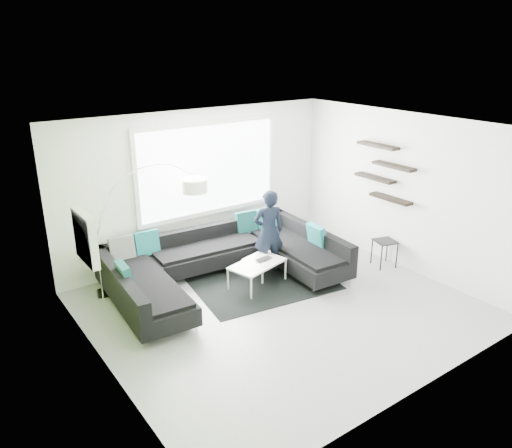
{
  "coord_description": "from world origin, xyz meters",
  "views": [
    {
      "loc": [
        -4.32,
        -5.37,
        3.93
      ],
      "look_at": [
        0.16,
        0.9,
        1.08
      ],
      "focal_mm": 35.0,
      "sensor_mm": 36.0,
      "label": 1
    }
  ],
  "objects_px": {
    "sectional_sofa": "(225,265)",
    "coffee_table": "(262,268)",
    "laptop": "(265,260)",
    "side_table": "(384,253)",
    "person": "(269,232)",
    "arc_lamp": "(96,237)"
  },
  "relations": [
    {
      "from": "person",
      "to": "laptop",
      "type": "distance_m",
      "value": 0.57
    },
    {
      "from": "coffee_table",
      "to": "arc_lamp",
      "type": "relative_size",
      "value": 0.6
    },
    {
      "from": "arc_lamp",
      "to": "side_table",
      "type": "bearing_deg",
      "value": -13.32
    },
    {
      "from": "sectional_sofa",
      "to": "arc_lamp",
      "type": "distance_m",
      "value": 2.14
    },
    {
      "from": "person",
      "to": "laptop",
      "type": "height_order",
      "value": "person"
    },
    {
      "from": "laptop",
      "to": "coffee_table",
      "type": "bearing_deg",
      "value": 72.11
    },
    {
      "from": "coffee_table",
      "to": "person",
      "type": "bearing_deg",
      "value": 21.03
    },
    {
      "from": "person",
      "to": "sectional_sofa",
      "type": "bearing_deg",
      "value": 18.19
    },
    {
      "from": "arc_lamp",
      "to": "person",
      "type": "xyz_separation_m",
      "value": [
        2.77,
        -0.82,
        -0.28
      ]
    },
    {
      "from": "side_table",
      "to": "person",
      "type": "height_order",
      "value": "person"
    },
    {
      "from": "sectional_sofa",
      "to": "arc_lamp",
      "type": "relative_size",
      "value": 1.9
    },
    {
      "from": "side_table",
      "to": "laptop",
      "type": "bearing_deg",
      "value": 161.44
    },
    {
      "from": "sectional_sofa",
      "to": "coffee_table",
      "type": "xyz_separation_m",
      "value": [
        0.62,
        -0.2,
        -0.16
      ]
    },
    {
      "from": "sectional_sofa",
      "to": "laptop",
      "type": "xyz_separation_m",
      "value": [
        0.59,
        -0.33,
        0.06
      ]
    },
    {
      "from": "side_table",
      "to": "laptop",
      "type": "distance_m",
      "value": 2.31
    },
    {
      "from": "sectional_sofa",
      "to": "coffee_table",
      "type": "height_order",
      "value": "sectional_sofa"
    },
    {
      "from": "sectional_sofa",
      "to": "laptop",
      "type": "bearing_deg",
      "value": -25.16
    },
    {
      "from": "sectional_sofa",
      "to": "person",
      "type": "xyz_separation_m",
      "value": [
        0.91,
        0.0,
        0.4
      ]
    },
    {
      "from": "coffee_table",
      "to": "laptop",
      "type": "height_order",
      "value": "laptop"
    },
    {
      "from": "coffee_table",
      "to": "arc_lamp",
      "type": "distance_m",
      "value": 2.81
    },
    {
      "from": "laptop",
      "to": "side_table",
      "type": "bearing_deg",
      "value": -23.94
    },
    {
      "from": "person",
      "to": "coffee_table",
      "type": "bearing_deg",
      "value": 53.58
    }
  ]
}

